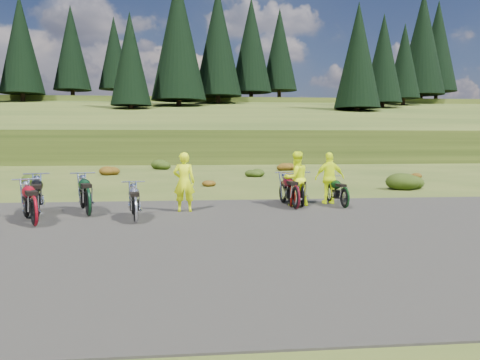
{
  "coord_description": "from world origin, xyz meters",
  "views": [
    {
      "loc": [
        -1.06,
        -12.6,
        2.2
      ],
      "look_at": [
        0.32,
        1.05,
        1.0
      ],
      "focal_mm": 35.0,
      "sensor_mm": 36.0,
      "label": 1
    }
  ],
  "objects": [
    {
      "name": "conifer_29",
      "position": [
        39.0,
        67.0,
        18.97
      ],
      "size": [
        7.92,
        7.92,
        20.0
      ],
      "color": "black",
      "rests_on": "ground"
    },
    {
      "name": "conifer_22",
      "position": [
        -3.0,
        56.0,
        16.77
      ],
      "size": [
        7.92,
        7.92,
        20.0
      ],
      "color": "black",
      "rests_on": "ground"
    },
    {
      "name": "shrub_2",
      "position": [
        -6.2,
        16.6,
        0.38
      ],
      "size": [
        1.3,
        1.3,
        0.77
      ],
      "primitive_type": "ellipsoid",
      "color": "#652C0C",
      "rests_on": "ground"
    },
    {
      "name": "ground",
      "position": [
        0.0,
        0.0,
        0.0
      ],
      "size": [
        300.0,
        300.0,
        0.0
      ],
      "primitive_type": "plane",
      "color": "#344617",
      "rests_on": "ground"
    },
    {
      "name": "motorcycle_6",
      "position": [
        2.06,
        2.07,
        0.0
      ],
      "size": [
        0.96,
        2.03,
        1.02
      ],
      "primitive_type": null,
      "rotation": [
        0.0,
        0.0,
        1.4
      ],
      "color": "maroon",
      "rests_on": "ground"
    },
    {
      "name": "shrub_1",
      "position": [
        -9.1,
        11.3,
        0.31
      ],
      "size": [
        1.03,
        1.03,
        0.61
      ],
      "primitive_type": "ellipsoid",
      "color": "black",
      "rests_on": "ground"
    },
    {
      "name": "conifer_20",
      "position": [
        -15.0,
        75.0,
        17.65
      ],
      "size": [
        5.72,
        5.72,
        15.0
      ],
      "color": "black",
      "rests_on": "ground"
    },
    {
      "name": "shrub_4",
      "position": [
        -0.4,
        9.2,
        0.23
      ],
      "size": [
        0.77,
        0.77,
        0.45
      ],
      "primitive_type": "ellipsoid",
      "color": "#652C0C",
      "rests_on": "ground"
    },
    {
      "name": "hill_plateau",
      "position": [
        0.0,
        110.0,
        0.0
      ],
      "size": [
        300.0,
        90.0,
        9.17
      ],
      "primitive_type": "cube",
      "color": "#2A3E14",
      "rests_on": "ground"
    },
    {
      "name": "conifer_27",
      "position": [
        27.0,
        55.0,
        14.06
      ],
      "size": [
        5.72,
        5.72,
        15.0
      ],
      "color": "black",
      "rests_on": "ground"
    },
    {
      "name": "conifer_23",
      "position": [
        3.0,
        62.0,
        17.47
      ],
      "size": [
        7.48,
        7.48,
        19.0
      ],
      "color": "black",
      "rests_on": "ground"
    },
    {
      "name": "motorcycle_1",
      "position": [
        -5.0,
        -0.62,
        0.0
      ],
      "size": [
        1.61,
        2.27,
        1.14
      ],
      "primitive_type": null,
      "rotation": [
        0.0,
        0.0,
        2.03
      ],
      "color": "maroon",
      "rests_on": "ground"
    },
    {
      "name": "conifer_21",
      "position": [
        -9.0,
        50.0,
        12.56
      ],
      "size": [
        5.28,
        5.28,
        14.0
      ],
      "color": "black",
      "rests_on": "ground"
    },
    {
      "name": "shrub_7",
      "position": [
        8.3,
        7.1,
        0.46
      ],
      "size": [
        1.56,
        1.56,
        0.92
      ],
      "primitive_type": "ellipsoid",
      "color": "black",
      "rests_on": "ground"
    },
    {
      "name": "motorcycle_5",
      "position": [
        2.43,
        2.0,
        0.0
      ],
      "size": [
        1.03,
        2.15,
        1.08
      ],
      "primitive_type": null,
      "rotation": [
        0.0,
        0.0,
        1.4
      ],
      "color": "black",
      "rests_on": "ground"
    },
    {
      "name": "conifer_30",
      "position": [
        45.0,
        73.0,
        19.66
      ],
      "size": [
        7.48,
        7.48,
        19.0
      ],
      "color": "black",
      "rests_on": "ground"
    },
    {
      "name": "shrub_8",
      "position": [
        11.2,
        12.4,
        0.23
      ],
      "size": [
        0.77,
        0.77,
        0.45
      ],
      "primitive_type": "ellipsoid",
      "color": "#652C0C",
      "rests_on": "ground"
    },
    {
      "name": "motorcycle_0",
      "position": [
        -5.35,
        0.66,
        0.0
      ],
      "size": [
        1.39,
        2.39,
        1.19
      ],
      "primitive_type": null,
      "rotation": [
        0.0,
        0.0,
        1.87
      ],
      "color": "black",
      "rests_on": "ground"
    },
    {
      "name": "person_middle",
      "position": [
        -1.33,
        1.44,
        0.89
      ],
      "size": [
        0.68,
        0.46,
        1.79
      ],
      "primitive_type": "imported",
      "rotation": [
        0.0,
        0.0,
        3.08
      ],
      "color": "#D6ED0C",
      "rests_on": "ground"
    },
    {
      "name": "motorcycle_3",
      "position": [
        -2.55,
        -0.4,
        0.0
      ],
      "size": [
        0.98,
        2.03,
        1.02
      ],
      "primitive_type": null,
      "rotation": [
        0.0,
        0.0,
        1.74
      ],
      "color": "#BCBCC1",
      "rests_on": "ground"
    },
    {
      "name": "motorcycle_4",
      "position": [
        2.11,
        1.54,
        0.0
      ],
      "size": [
        0.9,
        2.18,
        1.11
      ],
      "primitive_type": null,
      "rotation": [
        0.0,
        0.0,
        1.66
      ],
      "color": "#480C14",
      "rests_on": "ground"
    },
    {
      "name": "conifer_24",
      "position": [
        9.0,
        68.0,
        18.16
      ],
      "size": [
        7.04,
        7.04,
        18.0
      ],
      "color": "black",
      "rests_on": "ground"
    },
    {
      "name": "motorcycle_2",
      "position": [
        -4.0,
        0.81,
        0.0
      ],
      "size": [
        1.45,
        2.4,
        1.19
      ],
      "primitive_type": null,
      "rotation": [
        0.0,
        0.0,
        1.9
      ],
      "color": "black",
      "rests_on": "ground"
    },
    {
      "name": "conifer_18",
      "position": [
        -27.0,
        63.0,
        16.66
      ],
      "size": [
        6.6,
        6.6,
        17.0
      ],
      "color": "black",
      "rests_on": "ground"
    },
    {
      "name": "gravel_pad",
      "position": [
        0.0,
        -2.0,
        0.0
      ],
      "size": [
        20.0,
        12.0,
        0.04
      ],
      "primitive_type": "cube",
      "color": "black",
      "rests_on": "ground"
    },
    {
      "name": "motorcycle_7",
      "position": [
        3.71,
        1.65,
        0.0
      ],
      "size": [
        0.8,
        1.93,
        0.98
      ],
      "primitive_type": null,
      "rotation": [
        0.0,
        0.0,
        1.67
      ],
      "color": "black",
      "rests_on": "ground"
    },
    {
      "name": "shrub_6",
      "position": [
        5.4,
        19.8,
        0.38
      ],
      "size": [
        1.3,
        1.3,
        0.77
      ],
      "primitive_type": "ellipsoid",
      "color": "#652C0C",
      "rests_on": "ground"
    },
    {
      "name": "hill_slope",
      "position": [
        0.0,
        50.0,
        0.0
      ],
      "size": [
        300.0,
        45.97,
        9.37
      ],
      "primitive_type": null,
      "rotation": [
        0.14,
        0.0,
        0.0
      ],
      "color": "#2A3E14",
      "rests_on": "ground"
    },
    {
      "name": "conifer_19",
      "position": [
        -21.0,
        69.0,
        17.36
      ],
      "size": [
        6.16,
        6.16,
        16.0
      ],
      "color": "black",
      "rests_on": "ground"
    },
    {
      "name": "conifer_26",
      "position": [
        21.0,
        49.0,
        13.37
      ],
      "size": [
        6.16,
        6.16,
        16.0
      ],
      "color": "black",
      "rests_on": "ground"
    },
    {
      "name": "conifer_25",
      "position": [
        15.0,
        74.0,
        18.66
      ],
      "size": [
        6.6,
        6.6,
        17.0
      ],
      "color": "black",
      "rests_on": "ground"
    },
    {
      "name": "shrub_3",
      "position": [
        -3.3,
        21.9,
        0.46
      ],
      "size": [
        1.56,
        1.56,
        0.92
      ],
      "primitive_type": "ellipsoid",
      "color": "black",
      "rests_on": "ground"
    },
    {
      "name": "conifer_28",
      "position": [
        33.0,
        61.0,
        14.76
      ],
      "size": [
        5.28,
        5.28,
        14.0
      ],
      "color": "black",
      "rests_on": "ground"
    },
    {
      "name": "person_right_a",
      "position": [
        2.29,
        2.33,
        0.89
      ],
      "size": [
        1.02,
        0.89,
        1.78
      ],
      "primitive_type": "imported",
      "rotation": [
        0.0,
        0.0,
        3.43
      ],
      "color": "#D6ED0C",
      "rests_on": "ground"
    },
    {
      "name": "shrub_5",
      "position": [
        2.5,
        14.5,
        0.31
      ],
      "size": [
        1.03,
        1.03,
        0.61
      ],
      "primitive_type": "ellipsoid",
      "color": "black",
      "rests_on": "ground"
    },
    {
      "name": "person_right_b",
      "position": [
        3.52,
        2.68,
        0.87
      ],
      "size": [
        1.04,
        0.49,
        1.73
      ],
      "primitive_type": "imported",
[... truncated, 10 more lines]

